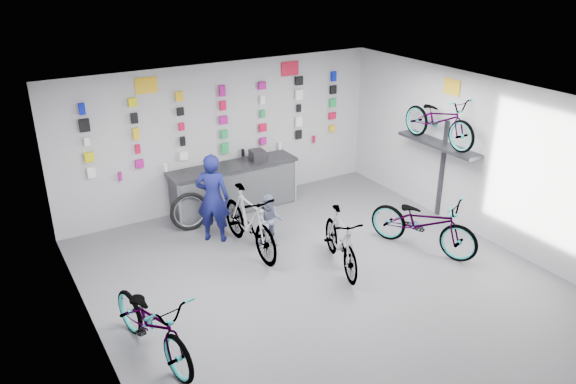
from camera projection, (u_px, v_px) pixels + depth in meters
floor at (332, 290)px, 9.00m from camera, size 8.00×8.00×0.00m
ceiling at (339, 108)px, 7.81m from camera, size 8.00×8.00×0.00m
wall_back at (223, 136)px, 11.56m from camera, size 7.00×0.00×7.00m
wall_left at (98, 268)px, 6.76m from camera, size 0.00×8.00×8.00m
wall_right at (495, 163)px, 10.05m from camera, size 0.00×8.00×8.00m
counter at (235, 188)px, 11.60m from camera, size 2.70×0.66×1.00m
merch_wall at (225, 122)px, 11.40m from camera, size 5.58×0.08×1.56m
wall_bracket at (439, 148)px, 10.93m from camera, size 0.39×1.90×2.00m
sign_left at (146, 85)px, 10.35m from camera, size 0.42×0.02×0.30m
sign_right at (290, 69)px, 11.81m from camera, size 0.42×0.02×0.30m
sign_side at (452, 87)px, 10.53m from camera, size 0.02×0.40×0.30m
bike_left at (153, 322)px, 7.38m from camera, size 1.04×2.06×1.03m
bike_center at (341, 240)px, 9.47m from camera, size 0.97×1.76×1.02m
bike_right at (423, 223)px, 10.03m from camera, size 1.45×2.16×1.07m
bike_service at (249, 221)px, 9.97m from camera, size 0.56×1.96×1.18m
bike_wall at (439, 120)px, 10.66m from camera, size 0.63×1.80×0.95m
clerk at (213, 198)px, 10.24m from camera, size 0.74×0.70×1.70m
customer at (270, 221)px, 10.15m from camera, size 0.61×0.55×1.02m
spare_wheel at (190, 212)px, 10.81m from camera, size 0.78×0.21×0.77m
register at (257, 155)px, 11.62m from camera, size 0.30×0.32×0.22m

